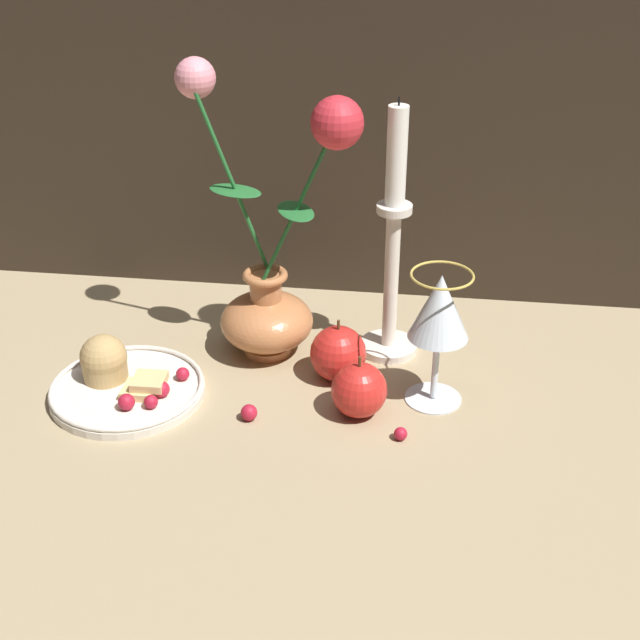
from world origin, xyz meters
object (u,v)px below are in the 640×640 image
candlestick (392,253)px  apple_beside_vase (359,390)px  plate_with_pastries (121,380)px  wine_glass (439,312)px  vase (271,274)px  apple_near_glass (338,353)px

candlestick → apple_beside_vase: bearing=-99.8°
plate_with_pastries → wine_glass: wine_glass is taller
apple_beside_vase → vase: bearing=134.7°
wine_glass → candlestick: size_ratio=0.50×
plate_with_pastries → wine_glass: bearing=5.1°
wine_glass → candlestick: 0.12m
wine_glass → plate_with_pastries: bearing=-174.9°
candlestick → apple_beside_vase: 0.18m
apple_beside_vase → apple_near_glass: bearing=113.9°
vase → apple_near_glass: bearing=-29.2°
vase → apple_near_glass: vase is taller
apple_near_glass → candlestick: bearing=51.9°
wine_glass → candlestick: candlestick is taller
vase → plate_with_pastries: size_ratio=2.00×
wine_glass → apple_near_glass: (-0.12, 0.03, -0.08)m
candlestick → apple_near_glass: bearing=-128.1°
candlestick → apple_near_glass: 0.14m
candlestick → vase: bearing=-171.0°
plate_with_pastries → wine_glass: (0.38, 0.03, 0.10)m
plate_with_pastries → candlestick: (0.31, 0.14, 0.12)m
candlestick → apple_beside_vase: candlestick is taller
plate_with_pastries → wine_glass: size_ratio=1.11×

